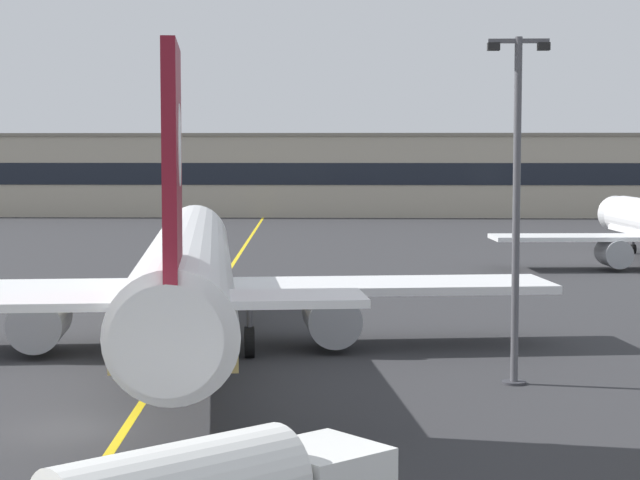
{
  "coord_description": "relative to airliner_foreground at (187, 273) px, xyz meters",
  "views": [
    {
      "loc": [
        8.68,
        -33.94,
        8.61
      ],
      "look_at": [
        7.01,
        12.7,
        4.91
      ],
      "focal_mm": 63.37,
      "sensor_mm": 36.0,
      "label": 1
    }
  ],
  "objects": [
    {
      "name": "airliner_foreground",
      "position": [
        0.0,
        0.0,
        0.0
      ],
      "size": [
        32.35,
        41.47,
        11.65
      ],
      "color": "white",
      "rests_on": "ground"
    },
    {
      "name": "taxiway_centreline",
      "position": [
        -1.26,
        16.08,
        -3.37
      ],
      "size": [
        8.83,
        179.81,
        0.01
      ],
      "primitive_type": "cube",
      "rotation": [
        0.0,
        0.0,
        0.05
      ],
      "color": "yellow",
      "rests_on": "ground"
    },
    {
      "name": "apron_lamp_post",
      "position": [
        13.13,
        -6.47,
        3.29
      ],
      "size": [
        2.24,
        0.9,
        12.71
      ],
      "color": "#515156",
      "rests_on": "ground"
    },
    {
      "name": "terminal_building",
      "position": [
        -8.58,
        102.63,
        2.07
      ],
      "size": [
        165.09,
        12.4,
        10.87
      ],
      "color": "#B2A893",
      "rests_on": "ground"
    },
    {
      "name": "ground_plane",
      "position": [
        -1.26,
        -13.92,
        -3.37
      ],
      "size": [
        400.0,
        400.0,
        0.0
      ],
      "primitive_type": "plane",
      "color": "#2D2D30"
    },
    {
      "name": "safety_cone_by_nose_gear",
      "position": [
        0.88,
        16.84,
        -3.11
      ],
      "size": [
        0.44,
        0.44,
        0.55
      ],
      "color": "orange",
      "rests_on": "ground"
    }
  ]
}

